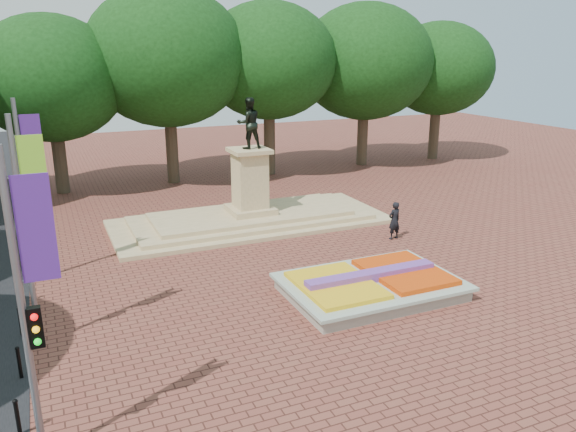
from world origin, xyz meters
name	(u,v)px	position (x,y,z in m)	size (l,w,h in m)	color
ground	(321,279)	(0.00, 0.00, 0.00)	(90.00, 90.00, 0.00)	brown
flower_bed	(371,285)	(1.03, -2.00, 0.38)	(6.30, 4.30, 0.91)	gray
monument	(250,207)	(0.00, 8.00, 0.88)	(14.00, 6.00, 6.40)	tan
tree_row_back	(229,80)	(2.33, 18.00, 6.67)	(44.80, 8.80, 10.43)	#34281C
banner_poles	(28,226)	(-10.08, -1.31, 3.88)	(0.88, 11.17, 7.00)	slate
bollard_row	(20,339)	(-10.70, -1.50, 0.53)	(0.12, 13.12, 0.98)	black
pedestrian	(394,221)	(5.34, 2.93, 0.91)	(0.66, 0.43, 1.82)	black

